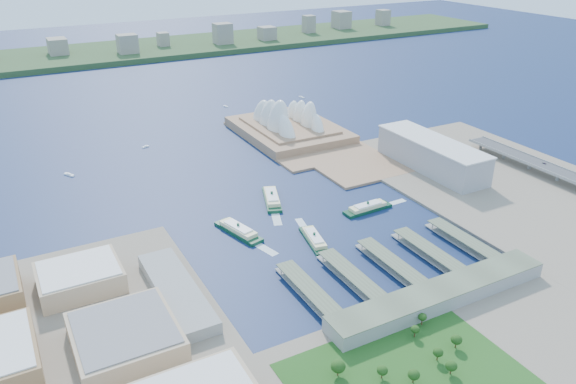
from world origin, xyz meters
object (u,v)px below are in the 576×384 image
opera_house (289,113)px  ferry_a (238,228)px  ferry_b (272,196)px  car_c (544,163)px  ferry_c (314,237)px  toaster_building (432,155)px  ferry_d (368,206)px

opera_house → ferry_a: 298.01m
ferry_b → car_c: (320.51, -91.24, 9.80)m
ferry_a → ferry_b: (61.39, 48.86, 0.15)m
opera_house → ferry_c: 311.63m
ferry_c → car_c: size_ratio=10.85×
toaster_building → opera_house: bearing=114.2°
car_c → toaster_building: bearing=-34.9°
ferry_c → toaster_building: bearing=-147.2°
ferry_a → opera_house: bearing=37.5°
opera_house → ferry_b: 222.84m
ferry_a → ferry_b: bearing=24.1°
car_c → opera_house: bearing=-54.2°
toaster_building → ferry_c: (-216.42, -83.56, -15.37)m
toaster_building → ferry_d: toaster_building is taller
toaster_building → car_c: (109.00, -76.18, -4.92)m
ferry_c → ferry_a: bearing=-29.6°
opera_house → ferry_b: bearing=-123.3°
opera_house → ferry_d: size_ratio=3.24×
toaster_building → ferry_a: (-272.90, -33.80, -14.88)m
ferry_d → ferry_b: bearing=46.7°
ferry_a → ferry_d: 141.46m
opera_house → car_c: 340.80m
ferry_a → ferry_d: ferry_a is taller
ferry_a → ferry_c: ferry_a is taller
ferry_a → ferry_c: size_ratio=1.10×
ferry_b → car_c: 333.39m
toaster_building → ferry_d: size_ratio=2.79×
ferry_a → car_c: size_ratio=11.89×
opera_house → toaster_building: size_ratio=1.16×
opera_house → ferry_a: bearing=-128.0°
toaster_building → ferry_b: 212.56m
ferry_a → ferry_b: size_ratio=0.97×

